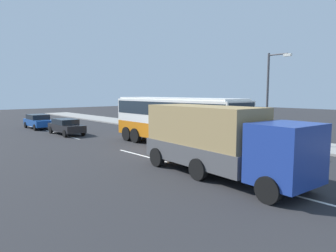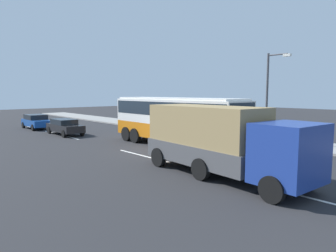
{
  "view_description": "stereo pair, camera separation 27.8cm",
  "coord_description": "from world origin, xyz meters",
  "px_view_note": "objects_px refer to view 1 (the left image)",
  "views": [
    {
      "loc": [
        15.0,
        -12.8,
        3.76
      ],
      "look_at": [
        -0.85,
        1.14,
        1.44
      ],
      "focal_mm": 32.24,
      "sensor_mm": 36.0,
      "label": 1
    },
    {
      "loc": [
        14.81,
        -13.01,
        3.76
      ],
      "look_at": [
        -0.85,
        1.14,
        1.44
      ],
      "focal_mm": 32.24,
      "sensor_mm": 36.0,
      "label": 2
    }
  ],
  "objects_px": {
    "car_black_sedan": "(66,126)",
    "pedestrian_at_crossing": "(291,131)",
    "car_blue_saloon": "(39,121)",
    "cargo_truck": "(218,139)",
    "street_lamp": "(270,92)",
    "coach_bus": "(175,116)",
    "pedestrian_near_curb": "(224,123)"
  },
  "relations": [
    {
      "from": "car_blue_saloon",
      "to": "pedestrian_at_crossing",
      "type": "height_order",
      "value": "pedestrian_at_crossing"
    },
    {
      "from": "cargo_truck",
      "to": "pedestrian_at_crossing",
      "type": "relative_size",
      "value": 5.52
    },
    {
      "from": "cargo_truck",
      "to": "car_black_sedan",
      "type": "distance_m",
      "value": 18.0
    },
    {
      "from": "coach_bus",
      "to": "pedestrian_near_curb",
      "type": "xyz_separation_m",
      "value": [
        -1.37,
        7.24,
        -1.04
      ]
    },
    {
      "from": "pedestrian_at_crossing",
      "to": "street_lamp",
      "type": "distance_m",
      "value": 3.39
    },
    {
      "from": "car_black_sedan",
      "to": "car_blue_saloon",
      "type": "height_order",
      "value": "car_blue_saloon"
    },
    {
      "from": "pedestrian_near_curb",
      "to": "pedestrian_at_crossing",
      "type": "distance_m",
      "value": 6.37
    },
    {
      "from": "coach_bus",
      "to": "cargo_truck",
      "type": "relative_size",
      "value": 1.32
    },
    {
      "from": "coach_bus",
      "to": "car_black_sedan",
      "type": "bearing_deg",
      "value": -162.42
    },
    {
      "from": "car_black_sedan",
      "to": "street_lamp",
      "type": "distance_m",
      "value": 17.73
    },
    {
      "from": "street_lamp",
      "to": "cargo_truck",
      "type": "bearing_deg",
      "value": -73.48
    },
    {
      "from": "cargo_truck",
      "to": "street_lamp",
      "type": "xyz_separation_m",
      "value": [
        -2.59,
        8.74,
        2.12
      ]
    },
    {
      "from": "car_black_sedan",
      "to": "street_lamp",
      "type": "xyz_separation_m",
      "value": [
        15.38,
        8.27,
        3.07
      ]
    },
    {
      "from": "cargo_truck",
      "to": "pedestrian_near_curb",
      "type": "bearing_deg",
      "value": 131.11
    },
    {
      "from": "cargo_truck",
      "to": "car_black_sedan",
      "type": "height_order",
      "value": "cargo_truck"
    },
    {
      "from": "car_black_sedan",
      "to": "street_lamp",
      "type": "relative_size",
      "value": 0.74
    },
    {
      "from": "cargo_truck",
      "to": "street_lamp",
      "type": "distance_m",
      "value": 9.36
    },
    {
      "from": "car_black_sedan",
      "to": "pedestrian_near_curb",
      "type": "relative_size",
      "value": 2.89
    },
    {
      "from": "car_blue_saloon",
      "to": "cargo_truck",
      "type": "bearing_deg",
      "value": 0.3
    },
    {
      "from": "car_black_sedan",
      "to": "car_blue_saloon",
      "type": "xyz_separation_m",
      "value": [
        -6.39,
        -0.31,
        0.04
      ]
    },
    {
      "from": "cargo_truck",
      "to": "car_blue_saloon",
      "type": "bearing_deg",
      "value": -176.15
    },
    {
      "from": "cargo_truck",
      "to": "car_black_sedan",
      "type": "xyz_separation_m",
      "value": [
        -17.97,
        0.47,
        -0.95
      ]
    },
    {
      "from": "cargo_truck",
      "to": "car_black_sedan",
      "type": "relative_size",
      "value": 1.82
    },
    {
      "from": "car_black_sedan",
      "to": "street_lamp",
      "type": "bearing_deg",
      "value": 29.06
    },
    {
      "from": "cargo_truck",
      "to": "car_blue_saloon",
      "type": "relative_size",
      "value": 1.91
    },
    {
      "from": "car_black_sedan",
      "to": "pedestrian_at_crossing",
      "type": "distance_m",
      "value": 19.01
    },
    {
      "from": "car_blue_saloon",
      "to": "pedestrian_near_curb",
      "type": "relative_size",
      "value": 2.76
    },
    {
      "from": "cargo_truck",
      "to": "pedestrian_near_curb",
      "type": "xyz_separation_m",
      "value": [
        -8.18,
        10.91,
        -0.62
      ]
    },
    {
      "from": "pedestrian_near_curb",
      "to": "pedestrian_at_crossing",
      "type": "height_order",
      "value": "pedestrian_near_curb"
    },
    {
      "from": "street_lamp",
      "to": "coach_bus",
      "type": "bearing_deg",
      "value": -129.7
    },
    {
      "from": "coach_bus",
      "to": "cargo_truck",
      "type": "xyz_separation_m",
      "value": [
        6.81,
        -3.66,
        -0.42
      ]
    },
    {
      "from": "pedestrian_near_curb",
      "to": "street_lamp",
      "type": "height_order",
      "value": "street_lamp"
    }
  ]
}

